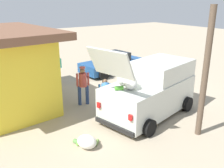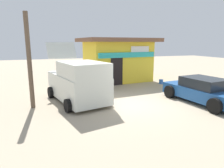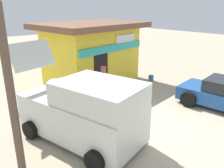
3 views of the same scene
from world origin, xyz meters
The scene contains 8 objects.
ground_plane centered at (0.00, 0.00, 0.00)m, with size 60.00×60.00×0.00m, color tan.
delivery_van centered at (-2.48, 1.29, 1.03)m, with size 2.91×4.79×3.00m.
parked_sedan centered at (3.46, -0.86, 0.60)m, with size 2.45×4.27×1.26m.
vendor_standing centered at (-0.15, 3.12, 0.99)m, with size 0.43×0.55×1.72m.
customer_bending centered at (-1.57, 2.83, 0.85)m, with size 0.73×0.65×1.41m.
unloaded_banana_pile centered at (-3.22, 4.66, 0.20)m, with size 0.90×0.85×0.43m.
paint_bucket centered at (4.07, 3.84, 0.16)m, with size 0.30×0.30×0.32m, color blue.
utility_pole centered at (-4.67, 1.07, 2.15)m, with size 0.20×0.20×4.30m, color brown.
Camera 1 is at (-9.24, 7.81, 4.40)m, focal length 39.62 mm.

